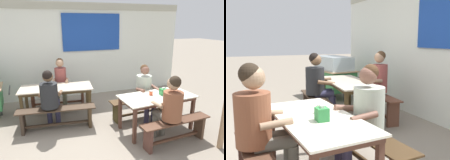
% 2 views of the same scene
% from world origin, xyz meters
% --- Properties ---
extents(ground_plane, '(40.00, 40.00, 0.00)m').
position_xyz_m(ground_plane, '(0.00, 0.00, 0.00)').
color(ground_plane, gray).
extents(backdrop_wall, '(6.68, 0.23, 2.70)m').
position_xyz_m(backdrop_wall, '(0.01, 2.44, 1.42)').
color(backdrop_wall, silver).
rests_on(backdrop_wall, ground_plane).
extents(dining_table_far, '(1.66, 0.84, 0.74)m').
position_xyz_m(dining_table_far, '(-0.68, 1.04, 0.66)').
color(dining_table_far, '#C0B39A').
rests_on(dining_table_far, ground_plane).
extents(dining_table_near, '(1.56, 0.84, 0.74)m').
position_xyz_m(dining_table_near, '(1.20, -0.20, 0.66)').
color(dining_table_near, white).
rests_on(dining_table_near, ground_plane).
extents(bench_far_back, '(1.52, 0.40, 0.47)m').
position_xyz_m(bench_far_back, '(-0.62, 1.65, 0.30)').
color(bench_far_back, brown).
rests_on(bench_far_back, ground_plane).
extents(bench_far_front, '(1.60, 0.46, 0.47)m').
position_xyz_m(bench_far_front, '(-0.74, 0.44, 0.31)').
color(bench_far_front, '#3F2F21').
rests_on(bench_far_front, ground_plane).
extents(bench_near_back, '(1.52, 0.43, 0.47)m').
position_xyz_m(bench_near_back, '(1.16, 0.40, 0.30)').
color(bench_near_back, '#46311B').
rests_on(bench_near_back, ground_plane).
extents(bench_near_front, '(1.41, 0.36, 0.47)m').
position_xyz_m(bench_near_front, '(1.25, -0.80, 0.30)').
color(bench_near_front, brown).
rests_on(bench_near_front, ground_plane).
extents(person_center_facing, '(0.43, 0.52, 1.30)m').
position_xyz_m(person_center_facing, '(-0.53, 1.56, 0.73)').
color(person_center_facing, '#666650').
rests_on(person_center_facing, ground_plane).
extents(person_near_front, '(0.47, 0.59, 1.31)m').
position_xyz_m(person_near_front, '(1.14, -0.75, 0.76)').
color(person_near_front, '#636055').
rests_on(person_near_front, ground_plane).
extents(person_left_back_turned, '(0.51, 0.56, 1.27)m').
position_xyz_m(person_left_back_turned, '(-0.84, 0.51, 0.73)').
color(person_left_back_turned, '#333250').
rests_on(person_left_back_turned, ground_plane).
extents(person_right_near_table, '(0.47, 0.55, 1.26)m').
position_xyz_m(person_right_near_table, '(1.22, 0.34, 0.72)').
color(person_right_near_table, '#332E47').
rests_on(person_right_near_table, ground_plane).
extents(tissue_box, '(0.13, 0.12, 0.15)m').
position_xyz_m(tissue_box, '(1.35, -0.19, 0.80)').
color(tissue_box, '#328A44').
rests_on(tissue_box, dining_table_near).
extents(condiment_jar, '(0.07, 0.07, 0.10)m').
position_xyz_m(condiment_jar, '(1.10, -0.13, 0.78)').
color(condiment_jar, '#D9512E').
rests_on(condiment_jar, dining_table_near).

